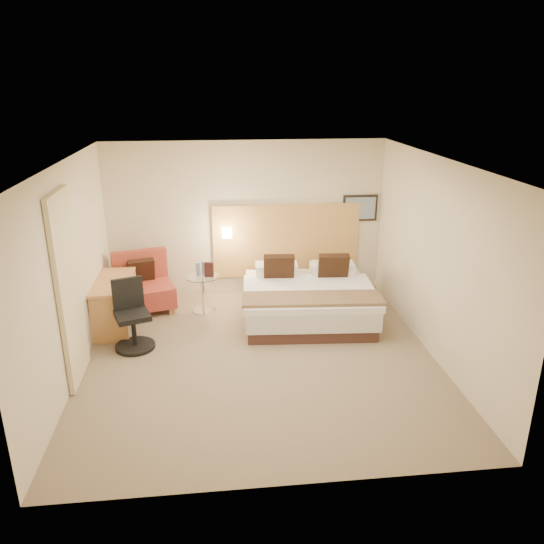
{
  "coord_description": "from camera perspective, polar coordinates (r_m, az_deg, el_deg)",
  "views": [
    {
      "loc": [
        -0.56,
        -6.5,
        3.62
      ],
      "look_at": [
        0.24,
        0.61,
        1.04
      ],
      "focal_mm": 35.0,
      "sensor_mm": 36.0,
      "label": 1
    }
  ],
  "objects": [
    {
      "name": "bottle_b",
      "position": [
        8.76,
        -7.37,
        0.47
      ],
      "size": [
        0.08,
        0.08,
        0.22
      ],
      "primitive_type": "cylinder",
      "rotation": [
        0.0,
        0.0,
        -0.17
      ],
      "color": "#7896BA",
      "rests_on": "side_table"
    },
    {
      "name": "curtain",
      "position": [
        6.93,
        -21.01,
        -1.78
      ],
      "size": [
        0.06,
        0.9,
        2.42
      ],
      "primitive_type": "cube",
      "color": "beige",
      "rests_on": "wall_left"
    },
    {
      "name": "floor",
      "position": [
        7.47,
        -1.3,
        -9.23
      ],
      "size": [
        4.8,
        5.0,
        0.02
      ],
      "primitive_type": "cube",
      "color": "#826F57",
      "rests_on": "ground"
    },
    {
      "name": "art_canvas",
      "position": [
        9.57,
        9.48,
        6.78
      ],
      "size": [
        0.54,
        0.01,
        0.39
      ],
      "primitive_type": "cube",
      "color": "gray",
      "rests_on": "wall_back"
    },
    {
      "name": "lamp_arm",
      "position": [
        9.26,
        -4.88,
        4.31
      ],
      "size": [
        0.02,
        0.12,
        0.02
      ],
      "primitive_type": "cylinder",
      "rotation": [
        1.57,
        0.0,
        0.0
      ],
      "color": "silver",
      "rests_on": "wall_back"
    },
    {
      "name": "side_table",
      "position": [
        8.81,
        -7.42,
        -2.11
      ],
      "size": [
        0.65,
        0.65,
        0.63
      ],
      "color": "silver",
      "rests_on": "floor"
    },
    {
      "name": "wall_front",
      "position": [
        4.63,
        1.43,
        -9.53
      ],
      "size": [
        4.8,
        0.02,
        2.7
      ],
      "primitive_type": "cube",
      "color": "beige",
      "rests_on": "floor"
    },
    {
      "name": "art_frame",
      "position": [
        9.58,
        9.45,
        6.81
      ],
      "size": [
        0.62,
        0.03,
        0.47
      ],
      "primitive_type": "cube",
      "color": "black",
      "rests_on": "wall_back"
    },
    {
      "name": "desk_chair",
      "position": [
        7.82,
        -14.8,
        -5.08
      ],
      "size": [
        0.72,
        0.72,
        1.0
      ],
      "color": "black",
      "rests_on": "floor"
    },
    {
      "name": "wall_back",
      "position": [
        9.31,
        -2.78,
        5.72
      ],
      "size": [
        4.8,
        0.02,
        2.7
      ],
      "primitive_type": "cube",
      "color": "beige",
      "rests_on": "floor"
    },
    {
      "name": "bottle_a",
      "position": [
        8.71,
        -7.95,
        0.32
      ],
      "size": [
        0.08,
        0.08,
        0.22
      ],
      "primitive_type": "cylinder",
      "rotation": [
        0.0,
        0.0,
        -0.17
      ],
      "color": "#7A94BC",
      "rests_on": "side_table"
    },
    {
      "name": "wall_left",
      "position": [
        7.13,
        -21.06,
        -0.09
      ],
      "size": [
        0.02,
        5.0,
        2.7
      ],
      "primitive_type": "cube",
      "color": "beige",
      "rests_on": "floor"
    },
    {
      "name": "wall_right",
      "position": [
        7.5,
        17.28,
        1.32
      ],
      "size": [
        0.02,
        5.0,
        2.7
      ],
      "primitive_type": "cube",
      "color": "beige",
      "rests_on": "floor"
    },
    {
      "name": "menu_folder",
      "position": [
        8.63,
        -6.78,
        0.27
      ],
      "size": [
        0.15,
        0.08,
        0.25
      ],
      "primitive_type": "cube",
      "rotation": [
        0.0,
        0.0,
        -0.17
      ],
      "color": "#381917",
      "rests_on": "side_table"
    },
    {
      "name": "lamp_shade",
      "position": [
        9.2,
        -4.87,
        4.21
      ],
      "size": [
        0.15,
        0.15,
        0.15
      ],
      "primitive_type": "cube",
      "color": "#FAE9C3",
      "rests_on": "wall_back"
    },
    {
      "name": "ceiling",
      "position": [
        6.59,
        -1.49,
        11.91
      ],
      "size": [
        4.8,
        5.0,
        0.02
      ],
      "primitive_type": "cube",
      "color": "silver",
      "rests_on": "floor"
    },
    {
      "name": "headboard_panel",
      "position": [
        9.45,
        1.53,
        3.43
      ],
      "size": [
        2.6,
        0.04,
        1.3
      ],
      "primitive_type": "cube",
      "color": "tan",
      "rests_on": "wall_back"
    },
    {
      "name": "desk",
      "position": [
        8.45,
        -16.55,
        -1.92
      ],
      "size": [
        0.59,
        1.24,
        0.77
      ],
      "color": "tan",
      "rests_on": "floor"
    },
    {
      "name": "bed",
      "position": [
        8.56,
        3.82,
        -2.82
      ],
      "size": [
        2.16,
        2.12,
        1.0
      ],
      "color": "#3F251F",
      "rests_on": "floor"
    },
    {
      "name": "lounge_chair",
      "position": [
        9.09,
        -13.62,
        -1.62
      ],
      "size": [
        1.09,
        1.01,
        0.95
      ],
      "color": "#A7804E",
      "rests_on": "floor"
    }
  ]
}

